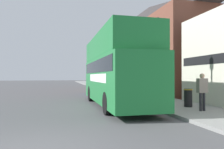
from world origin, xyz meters
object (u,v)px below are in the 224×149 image
object	(u,v)px
parked_car_ahead_of_bus	(99,88)
litter_bin	(188,97)
pedestrian_second	(202,88)
lamp_post_second	(122,58)
lamp_post_nearest	(158,45)
tour_bus	(115,75)

from	to	relation	value
parked_car_ahead_of_bus	litter_bin	world-z (taller)	parked_car_ahead_of_bus
pedestrian_second	lamp_post_second	distance (m)	10.03
lamp_post_nearest	lamp_post_second	world-z (taller)	lamp_post_nearest
pedestrian_second	litter_bin	distance (m)	1.57
pedestrian_second	lamp_post_second	size ratio (longest dim) A/B	0.38
parked_car_ahead_of_bus	pedestrian_second	distance (m)	12.59
lamp_post_second	litter_bin	xyz separation A→B (m)	(1.48, -8.25, -2.78)
lamp_post_nearest	litter_bin	distance (m)	3.33
tour_bus	litter_bin	xyz separation A→B (m)	(3.58, -2.30, -1.22)
litter_bin	lamp_post_nearest	bearing A→B (deg)	160.09
lamp_post_nearest	lamp_post_second	distance (m)	7.70
lamp_post_nearest	lamp_post_second	xyz separation A→B (m)	(0.04, 7.70, -0.14)
parked_car_ahead_of_bus	lamp_post_nearest	world-z (taller)	lamp_post_nearest
pedestrian_second	lamp_post_second	xyz separation A→B (m)	(-1.32, 9.70, 2.20)
tour_bus	parked_car_ahead_of_bus	world-z (taller)	tour_bus
tour_bus	litter_bin	world-z (taller)	tour_bus
tour_bus	parked_car_ahead_of_bus	bearing A→B (deg)	86.66
lamp_post_nearest	litter_bin	xyz separation A→B (m)	(1.52, -0.55, -2.92)
parked_car_ahead_of_bus	litter_bin	xyz separation A→B (m)	(3.10, -10.78, 0.01)
parked_car_ahead_of_bus	lamp_post_second	distance (m)	4.10
tour_bus	lamp_post_nearest	distance (m)	3.20
parked_car_ahead_of_bus	lamp_post_nearest	xyz separation A→B (m)	(1.58, -10.23, 2.92)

